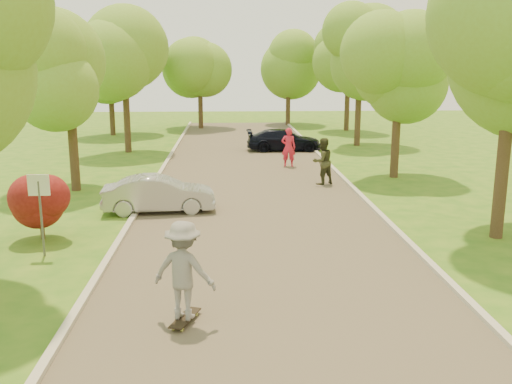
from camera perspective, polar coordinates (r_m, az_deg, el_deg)
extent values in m
plane|color=#2F6418|center=(11.63, 2.21, -12.38)|extent=(100.00, 100.00, 0.00)
cube|color=#4C4438|center=(19.16, 0.10, -2.17)|extent=(8.00, 60.00, 0.01)
cube|color=#B2AD9E|center=(19.36, -11.97, -2.13)|extent=(0.18, 60.00, 0.12)
cube|color=#B2AD9E|center=(19.77, 11.91, -1.82)|extent=(0.18, 60.00, 0.12)
cylinder|color=#59595E|center=(15.77, -20.66, -2.55)|extent=(0.06, 0.06, 2.00)
cube|color=white|center=(15.57, -20.92, 0.65)|extent=(0.55, 0.04, 0.55)
cylinder|color=#382619|center=(17.46, -20.60, -3.32)|extent=(0.12, 0.12, 0.70)
sphere|color=#590F0F|center=(17.28, -20.79, -0.93)|extent=(1.70, 1.70, 1.70)
cylinder|color=#382619|center=(23.52, -17.77, 3.92)|extent=(0.36, 0.36, 3.15)
sphere|color=olive|center=(23.29, -18.25, 10.82)|extent=(4.20, 4.20, 4.20)
sphere|color=olive|center=(23.12, -16.82, 12.47)|extent=(3.15, 3.15, 3.15)
cylinder|color=#382619|center=(33.11, -12.79, 7.19)|extent=(0.36, 0.36, 3.83)
sphere|color=olive|center=(32.97, -13.08, 12.99)|extent=(4.80, 4.80, 4.80)
sphere|color=olive|center=(32.87, -11.87, 14.31)|extent=(3.60, 3.60, 3.60)
cylinder|color=#382619|center=(17.59, 23.38, 1.79)|extent=(0.36, 0.36, 3.83)
cylinder|color=#382619|center=(25.78, 13.79, 5.14)|extent=(0.36, 0.36, 3.38)
sphere|color=olive|center=(25.57, 14.15, 11.83)|extent=(4.40, 4.40, 4.40)
sphere|color=olive|center=(25.77, 15.67, 13.22)|extent=(3.30, 3.30, 3.30)
cylinder|color=#382619|center=(35.51, 10.17, 7.84)|extent=(0.36, 0.36, 4.05)
sphere|color=olive|center=(35.40, 10.40, 13.63)|extent=(5.20, 5.20, 5.20)
sphere|color=olive|center=(35.61, 11.71, 14.83)|extent=(3.90, 3.90, 3.90)
cylinder|color=#382619|center=(41.39, -14.23, 8.01)|extent=(0.36, 0.36, 3.60)
sphere|color=olive|center=(41.27, -14.48, 12.58)|extent=(5.00, 5.00, 5.00)
sphere|color=olive|center=(41.14, -13.49, 13.68)|extent=(3.75, 3.75, 3.75)
cylinder|color=#382619|center=(43.53, 9.09, 8.60)|extent=(0.36, 0.36, 3.83)
sphere|color=olive|center=(43.42, 9.26, 13.10)|extent=(5.00, 5.00, 5.00)
sphere|color=olive|center=(43.60, 10.28, 14.04)|extent=(3.75, 3.75, 3.75)
cylinder|color=#382619|center=(44.65, -5.57, 8.51)|extent=(0.36, 0.36, 3.38)
sphere|color=olive|center=(44.53, -5.66, 12.53)|extent=(4.80, 4.80, 4.80)
sphere|color=olive|center=(44.51, -4.73, 13.47)|extent=(3.60, 3.60, 3.60)
cylinder|color=#382619|center=(46.86, 3.22, 8.89)|extent=(0.36, 0.36, 3.60)
sphere|color=olive|center=(46.75, 3.28, 12.92)|extent=(5.00, 5.00, 5.00)
sphere|color=olive|center=(46.85, 4.23, 13.83)|extent=(3.75, 3.75, 3.75)
imported|color=#A1A1A6|center=(19.54, -9.68, -0.20)|extent=(3.86, 1.61, 1.24)
imported|color=black|center=(33.03, 2.81, 5.22)|extent=(4.31, 1.78, 1.25)
cube|color=black|center=(11.40, -7.10, -12.38)|extent=(0.59, 1.03, 0.02)
cylinder|color=#BFCC4C|center=(11.69, -5.98, -12.05)|extent=(0.06, 0.08, 0.08)
cylinder|color=#BFCC4C|center=(11.75, -6.79, -11.92)|extent=(0.06, 0.08, 0.08)
cylinder|color=#BFCC4C|center=(11.11, -7.41, -13.48)|extent=(0.06, 0.08, 0.08)
cylinder|color=#BFCC4C|center=(11.17, -8.26, -13.34)|extent=(0.06, 0.08, 0.08)
imported|color=slate|center=(11.02, -7.24, -7.77)|extent=(1.42, 1.09, 1.93)
imported|color=red|center=(27.79, 3.27, 4.48)|extent=(0.75, 0.55, 1.90)
imported|color=#333520|center=(23.77, 6.67, 3.05)|extent=(1.18, 1.09, 1.94)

